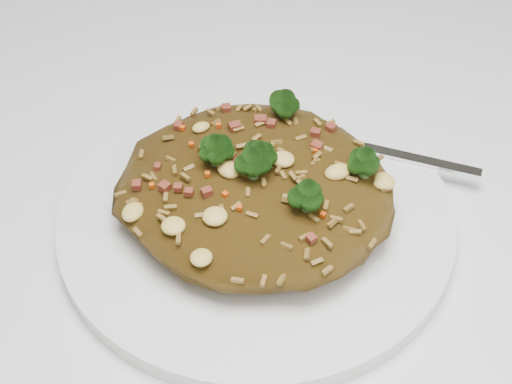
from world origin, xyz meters
TOP-DOWN VIEW (x-y plane):
  - dining_table at (0.00, 0.00)m, footprint 1.20×0.80m
  - plate at (-0.02, 0.00)m, footprint 0.27×0.27m
  - fried_rice at (-0.02, 0.00)m, footprint 0.18×0.17m
  - fork at (0.05, 0.08)m, footprint 0.16×0.03m

SIDE VIEW (x-z plane):
  - dining_table at x=0.00m, z-range 0.28..1.03m
  - plate at x=-0.02m, z-range 0.75..0.76m
  - fork at x=0.05m, z-range 0.76..0.77m
  - fried_rice at x=-0.02m, z-range 0.76..0.82m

